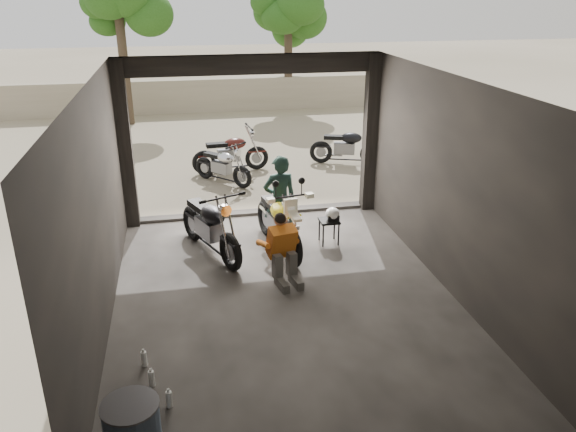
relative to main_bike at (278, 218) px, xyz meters
name	(u,v)px	position (x,y,z in m)	size (l,w,h in m)	color
ground	(286,301)	(-0.21, -1.77, -0.61)	(80.00, 80.00, 0.00)	#7A6D56
garage	(279,208)	(-0.21, -1.22, 0.67)	(7.00, 7.13, 3.20)	#2D2B28
boundary_wall	(214,95)	(-0.21, 12.23, -0.01)	(18.00, 0.30, 1.20)	gray
tree_right	(288,10)	(2.59, 12.23, 2.95)	(2.20, 2.20, 5.00)	#382B1E
main_bike	(278,218)	(0.00, 0.00, 0.00)	(0.75, 1.84, 1.22)	white
left_bike	(210,221)	(-1.19, 0.05, 0.01)	(0.75, 1.83, 1.24)	black
outside_bike_a	(223,163)	(-0.64, 3.84, -0.10)	(0.62, 1.50, 1.02)	black
outside_bike_b	(230,150)	(-0.37, 4.70, -0.04)	(0.70, 1.69, 1.14)	#481511
outside_bike_c	(346,143)	(2.66, 4.78, -0.05)	(0.69, 1.66, 1.13)	black
rider	(280,200)	(0.08, 0.31, 0.21)	(0.60, 0.39, 1.64)	#152B26
mechanic	(284,252)	(-0.13, -1.22, -0.07)	(0.55, 0.75, 1.09)	orange
stool	(329,223)	(0.94, 0.06, -0.21)	(0.34, 0.34, 0.47)	black
helmet	(332,214)	(0.99, 0.04, -0.02)	(0.25, 0.26, 0.23)	white
sign_post	(381,130)	(2.79, 2.66, 0.79)	(0.71, 0.08, 2.12)	black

